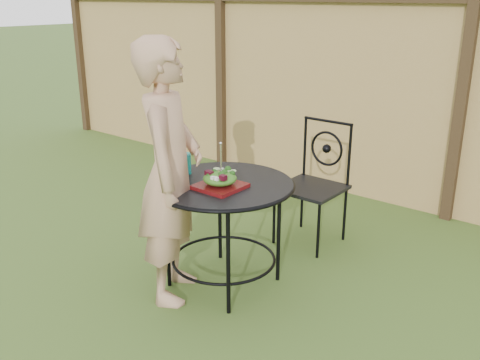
% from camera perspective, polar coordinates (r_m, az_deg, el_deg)
% --- Properties ---
extents(ground, '(60.00, 60.00, 0.00)m').
position_cam_1_polar(ground, '(3.98, -8.06, -8.90)').
color(ground, '#234315').
rests_on(ground, ground).
extents(fence, '(8.00, 0.12, 1.90)m').
position_cam_1_polar(fence, '(5.33, 9.08, 9.07)').
color(fence, tan).
rests_on(fence, ground).
extents(patio_table, '(0.92, 0.92, 0.72)m').
position_cam_1_polar(patio_table, '(3.47, -1.80, -2.44)').
color(patio_table, black).
rests_on(patio_table, ground).
extents(patio_chair, '(0.46, 0.46, 0.95)m').
position_cam_1_polar(patio_chair, '(4.18, 8.01, 0.03)').
color(patio_chair, black).
rests_on(patio_chair, ground).
extents(diner, '(0.66, 0.72, 1.65)m').
position_cam_1_polar(diner, '(3.30, -7.46, 0.72)').
color(diner, tan).
rests_on(diner, ground).
extents(salad_plate, '(0.27, 0.27, 0.02)m').
position_cam_1_polar(salad_plate, '(3.32, -2.15, -0.67)').
color(salad_plate, '#45090A').
rests_on(salad_plate, patio_table).
extents(salad, '(0.21, 0.21, 0.08)m').
position_cam_1_polar(salad, '(3.30, -2.16, 0.18)').
color(salad, '#235614').
rests_on(salad, salad_plate).
extents(fork, '(0.01, 0.01, 0.18)m').
position_cam_1_polar(fork, '(3.25, -2.05, 2.31)').
color(fork, silver).
rests_on(fork, salad).
extents(drinking_glass, '(0.08, 0.08, 0.14)m').
position_cam_1_polar(drinking_glass, '(3.59, -5.86, 1.77)').
color(drinking_glass, '#0C948E').
rests_on(drinking_glass, patio_table).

